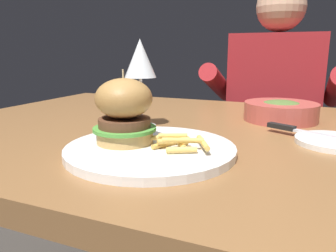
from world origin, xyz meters
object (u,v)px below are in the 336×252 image
object	(u,v)px
main_plate	(151,149)
wine_glass	(140,62)
table_knife	(309,132)
diner_person	(272,135)
bread_plate	(335,142)
soup_bowl	(281,111)
burger_sandwich	(124,111)

from	to	relation	value
main_plate	wine_glass	world-z (taller)	wine_glass
table_knife	diner_person	size ratio (longest dim) A/B	0.18
bread_plate	soup_bowl	world-z (taller)	soup_bowl
table_knife	soup_bowl	size ratio (longest dim) A/B	1.15
burger_sandwich	wine_glass	xyz separation A→B (m)	(-0.06, 0.17, 0.08)
burger_sandwich	bread_plate	world-z (taller)	burger_sandwich
wine_glass	diner_person	distance (m)	0.85
burger_sandwich	bread_plate	size ratio (longest dim) A/B	0.89
wine_glass	table_knife	world-z (taller)	wine_glass
burger_sandwich	table_knife	distance (m)	0.37
wine_glass	burger_sandwich	bearing A→B (deg)	-71.45
main_plate	diner_person	size ratio (longest dim) A/B	0.25
burger_sandwich	diner_person	world-z (taller)	diner_person
wine_glass	bread_plate	size ratio (longest dim) A/B	1.38
bread_plate	main_plate	bearing A→B (deg)	-147.72
wine_glass	bread_plate	xyz separation A→B (m)	(0.41, 0.01, -0.14)
main_plate	bread_plate	bearing A→B (deg)	32.28
table_knife	soup_bowl	world-z (taller)	soup_bowl
main_plate	diner_person	xyz separation A→B (m)	(0.12, 0.92, -0.18)
bread_plate	soup_bowl	xyz separation A→B (m)	(-0.11, 0.19, 0.02)
main_plate	soup_bowl	xyz separation A→B (m)	(0.18, 0.38, 0.02)
diner_person	soup_bowl	bearing A→B (deg)	-83.28
bread_plate	soup_bowl	distance (m)	0.22
burger_sandwich	bread_plate	distance (m)	0.40
wine_glass	table_knife	bearing A→B (deg)	5.51
burger_sandwich	soup_bowl	distance (m)	0.44
table_knife	main_plate	bearing A→B (deg)	-140.13
main_plate	table_knife	xyz separation A→B (m)	(0.25, 0.21, 0.01)
bread_plate	soup_bowl	bearing A→B (deg)	121.24
diner_person	bread_plate	bearing A→B (deg)	-76.34
main_plate	table_knife	world-z (taller)	table_knife
main_plate	burger_sandwich	size ratio (longest dim) A/B	2.27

